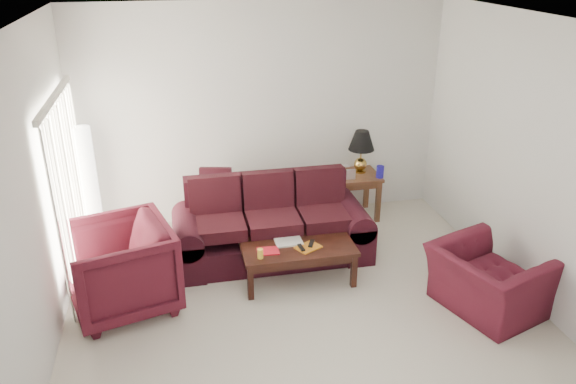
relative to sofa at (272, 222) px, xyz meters
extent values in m
plane|color=beige|center=(0.12, -1.24, -0.49)|extent=(5.00, 5.00, 0.00)
cube|color=silver|center=(-2.30, 0.06, 0.59)|extent=(0.10, 2.00, 2.16)
cube|color=black|center=(-0.60, 0.76, 0.25)|extent=(0.45, 0.29, 0.43)
cube|color=silver|center=(1.25, 0.75, 0.23)|extent=(0.14, 0.06, 0.14)
cylinder|color=#1E1798|center=(1.67, 0.72, 0.24)|extent=(0.11, 0.11, 0.17)
cube|color=silver|center=(1.26, 1.06, 0.23)|extent=(0.12, 0.15, 0.05)
imported|color=#450F1A|center=(-1.76, -0.73, -0.01)|extent=(1.30, 1.28, 0.97)
imported|color=#47101C|center=(2.04, -1.57, -0.14)|extent=(1.24, 1.32, 0.70)
cube|color=#B0111E|center=(-0.16, -0.66, -0.03)|extent=(0.26, 0.20, 0.01)
cube|color=beige|center=(0.11, -0.49, -0.03)|extent=(0.32, 0.24, 0.02)
cube|color=#BA6A15|center=(0.30, -0.67, -0.03)|extent=(0.33, 0.31, 0.02)
cube|color=black|center=(0.21, -0.69, -0.01)|extent=(0.06, 0.16, 0.02)
cube|color=black|center=(0.35, -0.62, -0.01)|extent=(0.11, 0.17, 0.02)
cylinder|color=yellow|center=(-0.27, -0.78, 0.02)|extent=(0.07, 0.07, 0.11)
camera|label=1|loc=(-1.09, -6.09, 3.12)|focal=35.00mm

